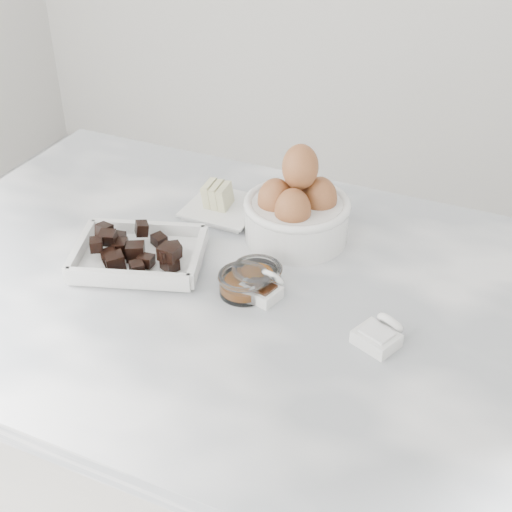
{
  "coord_description": "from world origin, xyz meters",
  "views": [
    {
      "loc": [
        0.41,
        -0.84,
        1.63
      ],
      "look_at": [
        0.02,
        0.03,
        0.98
      ],
      "focal_mm": 50.0,
      "sensor_mm": 36.0,
      "label": 1
    }
  ],
  "objects_px": {
    "sugar_ramekin": "(272,226)",
    "zest_bowl": "(257,275)",
    "salt_spoon": "(380,334)",
    "chocolate_dish": "(139,251)",
    "butter_plate": "(223,204)",
    "egg_bowl": "(297,209)",
    "honey_bowl": "(244,283)",
    "vanilla_spoon": "(264,288)"
  },
  "relations": [
    {
      "from": "egg_bowl",
      "to": "vanilla_spoon",
      "type": "xyz_separation_m",
      "value": [
        0.02,
        -0.18,
        -0.04
      ]
    },
    {
      "from": "butter_plate",
      "to": "honey_bowl",
      "type": "xyz_separation_m",
      "value": [
        0.14,
        -0.21,
        0.0
      ]
    },
    {
      "from": "butter_plate",
      "to": "vanilla_spoon",
      "type": "xyz_separation_m",
      "value": [
        0.18,
        -0.21,
        -0.0
      ]
    },
    {
      "from": "butter_plate",
      "to": "sugar_ramekin",
      "type": "distance_m",
      "value": 0.13
    },
    {
      "from": "chocolate_dish",
      "to": "egg_bowl",
      "type": "relative_size",
      "value": 1.35
    },
    {
      "from": "chocolate_dish",
      "to": "salt_spoon",
      "type": "xyz_separation_m",
      "value": [
        0.43,
        -0.03,
        -0.01
      ]
    },
    {
      "from": "sugar_ramekin",
      "to": "egg_bowl",
      "type": "distance_m",
      "value": 0.06
    },
    {
      "from": "chocolate_dish",
      "to": "vanilla_spoon",
      "type": "relative_size",
      "value": 3.3
    },
    {
      "from": "honey_bowl",
      "to": "vanilla_spoon",
      "type": "bearing_deg",
      "value": 11.18
    },
    {
      "from": "salt_spoon",
      "to": "zest_bowl",
      "type": "bearing_deg",
      "value": 166.02
    },
    {
      "from": "egg_bowl",
      "to": "zest_bowl",
      "type": "xyz_separation_m",
      "value": [
        -0.0,
        -0.16,
        -0.04
      ]
    },
    {
      "from": "egg_bowl",
      "to": "salt_spoon",
      "type": "bearing_deg",
      "value": -44.91
    },
    {
      "from": "chocolate_dish",
      "to": "vanilla_spoon",
      "type": "height_order",
      "value": "chocolate_dish"
    },
    {
      "from": "chocolate_dish",
      "to": "salt_spoon",
      "type": "distance_m",
      "value": 0.43
    },
    {
      "from": "egg_bowl",
      "to": "honey_bowl",
      "type": "xyz_separation_m",
      "value": [
        -0.02,
        -0.19,
        -0.04
      ]
    },
    {
      "from": "chocolate_dish",
      "to": "salt_spoon",
      "type": "bearing_deg",
      "value": -4.2
    },
    {
      "from": "butter_plate",
      "to": "zest_bowl",
      "type": "xyz_separation_m",
      "value": [
        0.16,
        -0.19,
        0.0
      ]
    },
    {
      "from": "sugar_ramekin",
      "to": "zest_bowl",
      "type": "xyz_separation_m",
      "value": [
        0.04,
        -0.14,
        -0.0
      ]
    },
    {
      "from": "butter_plate",
      "to": "vanilla_spoon",
      "type": "relative_size",
      "value": 1.72
    },
    {
      "from": "chocolate_dish",
      "to": "vanilla_spoon",
      "type": "bearing_deg",
      "value": 0.78
    },
    {
      "from": "sugar_ramekin",
      "to": "egg_bowl",
      "type": "bearing_deg",
      "value": 22.63
    },
    {
      "from": "zest_bowl",
      "to": "vanilla_spoon",
      "type": "xyz_separation_m",
      "value": [
        0.02,
        -0.02,
        -0.01
      ]
    },
    {
      "from": "chocolate_dish",
      "to": "butter_plate",
      "type": "distance_m",
      "value": 0.22
    },
    {
      "from": "butter_plate",
      "to": "vanilla_spoon",
      "type": "distance_m",
      "value": 0.27
    },
    {
      "from": "chocolate_dish",
      "to": "sugar_ramekin",
      "type": "distance_m",
      "value": 0.24
    },
    {
      "from": "sugar_ramekin",
      "to": "honey_bowl",
      "type": "distance_m",
      "value": 0.17
    },
    {
      "from": "egg_bowl",
      "to": "sugar_ramekin",
      "type": "bearing_deg",
      "value": -157.37
    },
    {
      "from": "egg_bowl",
      "to": "zest_bowl",
      "type": "relative_size",
      "value": 2.29
    },
    {
      "from": "sugar_ramekin",
      "to": "salt_spoon",
      "type": "distance_m",
      "value": 0.32
    },
    {
      "from": "egg_bowl",
      "to": "zest_bowl",
      "type": "bearing_deg",
      "value": -91.7
    },
    {
      "from": "sugar_ramekin",
      "to": "honey_bowl",
      "type": "height_order",
      "value": "sugar_ramekin"
    },
    {
      "from": "butter_plate",
      "to": "egg_bowl",
      "type": "distance_m",
      "value": 0.17
    },
    {
      "from": "honey_bowl",
      "to": "butter_plate",
      "type": "bearing_deg",
      "value": 123.99
    },
    {
      "from": "zest_bowl",
      "to": "vanilla_spoon",
      "type": "bearing_deg",
      "value": -42.73
    },
    {
      "from": "sugar_ramekin",
      "to": "zest_bowl",
      "type": "distance_m",
      "value": 0.15
    },
    {
      "from": "sugar_ramekin",
      "to": "zest_bowl",
      "type": "height_order",
      "value": "sugar_ramekin"
    },
    {
      "from": "sugar_ramekin",
      "to": "salt_spoon",
      "type": "relative_size",
      "value": 0.84
    },
    {
      "from": "vanilla_spoon",
      "to": "salt_spoon",
      "type": "distance_m",
      "value": 0.2
    },
    {
      "from": "vanilla_spoon",
      "to": "salt_spoon",
      "type": "bearing_deg",
      "value": -9.9
    },
    {
      "from": "chocolate_dish",
      "to": "zest_bowl",
      "type": "height_order",
      "value": "chocolate_dish"
    },
    {
      "from": "sugar_ramekin",
      "to": "egg_bowl",
      "type": "relative_size",
      "value": 0.39
    },
    {
      "from": "chocolate_dish",
      "to": "salt_spoon",
      "type": "relative_size",
      "value": 2.94
    }
  ]
}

